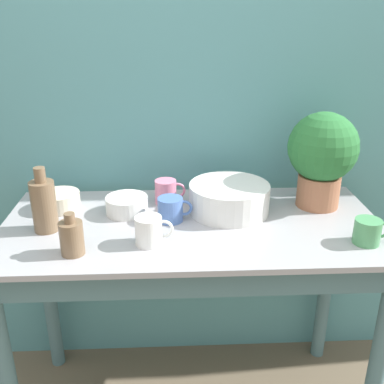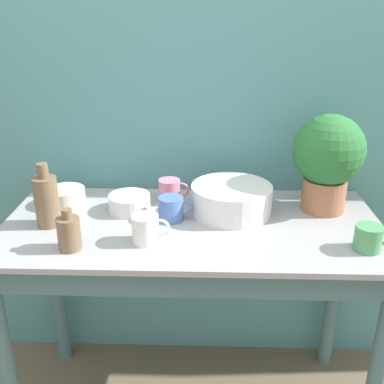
% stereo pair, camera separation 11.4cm
% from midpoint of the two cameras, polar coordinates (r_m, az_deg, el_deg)
% --- Properties ---
extents(wall_back, '(6.00, 0.05, 2.40)m').
position_cam_midpoint_polar(wall_back, '(1.86, -2.34, 10.65)').
color(wall_back, teal).
rests_on(wall_back, ground_plane).
extents(counter_table, '(1.36, 0.64, 0.86)m').
position_cam_midpoint_polar(counter_table, '(1.67, -1.93, -9.78)').
color(counter_table, slate).
rests_on(counter_table, ground_plane).
extents(potted_plant, '(0.26, 0.26, 0.37)m').
position_cam_midpoint_polar(potted_plant, '(1.73, 14.42, 4.68)').
color(potted_plant, '#A36647').
rests_on(potted_plant, counter_table).
extents(bowl_wash_large, '(0.30, 0.30, 0.11)m').
position_cam_midpoint_polar(bowl_wash_large, '(1.68, 2.81, -0.80)').
color(bowl_wash_large, silver).
rests_on(bowl_wash_large, counter_table).
extents(bottle_tall, '(0.08, 0.08, 0.23)m').
position_cam_midpoint_polar(bottle_tall, '(1.62, -20.23, -1.57)').
color(bottle_tall, brown).
rests_on(bottle_tall, counter_table).
extents(bottle_short, '(0.07, 0.07, 0.14)m').
position_cam_midpoint_polar(bottle_short, '(1.45, -17.23, -5.54)').
color(bottle_short, brown).
rests_on(bottle_short, counter_table).
extents(mug_green, '(0.12, 0.09, 0.08)m').
position_cam_midpoint_polar(mug_green, '(1.55, 19.50, -4.78)').
color(mug_green, '#4C935B').
rests_on(mug_green, counter_table).
extents(mug_blue, '(0.13, 0.09, 0.09)m').
position_cam_midpoint_polar(mug_blue, '(1.61, -4.71, -2.24)').
color(mug_blue, '#4C70B7').
rests_on(mug_blue, counter_table).
extents(mug_white, '(0.13, 0.09, 0.10)m').
position_cam_midpoint_polar(mug_white, '(1.46, -7.67, -4.92)').
color(mug_white, white).
rests_on(mug_white, counter_table).
extents(mug_pink, '(0.12, 0.08, 0.09)m').
position_cam_midpoint_polar(mug_pink, '(1.76, -5.13, 0.02)').
color(mug_pink, pink).
rests_on(mug_pink, counter_table).
extents(bowl_small_cream, '(0.15, 0.15, 0.07)m').
position_cam_midpoint_polar(bowl_small_cream, '(1.80, -18.16, -1.09)').
color(bowl_small_cream, beige).
rests_on(bowl_small_cream, counter_table).
extents(bowl_small_enamel_white, '(0.16, 0.16, 0.06)m').
position_cam_midpoint_polar(bowl_small_enamel_white, '(1.70, -10.17, -1.66)').
color(bowl_small_enamel_white, silver).
rests_on(bowl_small_enamel_white, counter_table).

